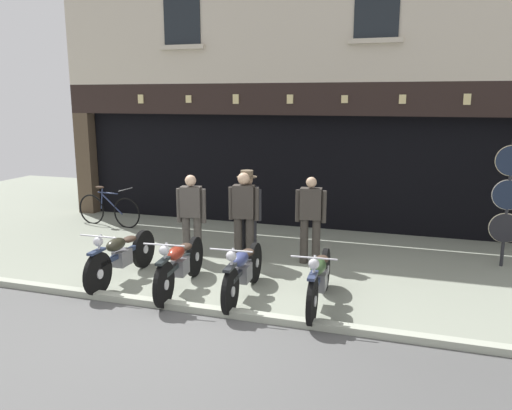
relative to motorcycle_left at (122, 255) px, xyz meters
name	(u,v)px	position (x,y,z in m)	size (l,w,h in m)	color
ground	(165,349)	(1.76, -1.86, -0.47)	(23.37, 22.00, 0.18)	gray
shop_facade	(307,146)	(1.76, 6.12, 1.31)	(11.67, 4.42, 6.51)	black
motorcycle_left	(122,255)	(0.00, 0.00, 0.00)	(0.62, 2.06, 0.94)	black
motorcycle_center_left	(180,264)	(1.12, -0.11, 0.00)	(0.62, 2.03, 0.93)	black
motorcycle_center	(243,270)	(2.15, -0.07, -0.01)	(0.62, 1.97, 0.92)	black
motorcycle_center_right	(319,278)	(3.31, -0.07, 0.00)	(0.62, 1.98, 0.93)	black
salesman_left	(191,213)	(0.60, 1.45, 0.44)	(0.55, 0.28, 1.59)	#47423D
shopkeeper_center	(247,210)	(1.59, 1.75, 0.51)	(0.56, 0.37, 1.68)	#2D2D33
salesman_right	(311,216)	(2.77, 1.85, 0.45)	(0.56, 0.26, 1.60)	#38332D
assistant_far_right	(244,213)	(1.61, 1.53, 0.49)	(0.56, 0.27, 1.67)	#38332D
tyre_sign_pole	(508,196)	(6.11, 2.74, 0.85)	(0.55, 0.06, 2.29)	#232328
advert_board_near	(219,158)	(-0.06, 4.52, 1.12)	(0.82, 0.03, 1.09)	beige
leaning_bicycle	(109,210)	(-2.36, 3.16, -0.05)	(1.76, 0.50, 0.96)	black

